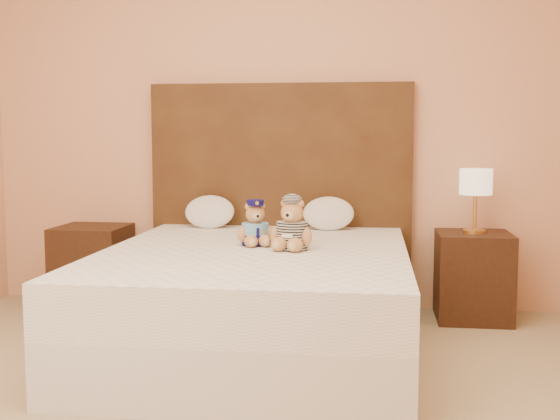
{
  "coord_description": "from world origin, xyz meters",
  "views": [
    {
      "loc": [
        0.61,
        -2.45,
        1.15
      ],
      "look_at": [
        0.1,
        1.45,
        0.73
      ],
      "focal_mm": 45.0,
      "sensor_mm": 36.0,
      "label": 1
    }
  ],
  "objects_px": {
    "nightstand_right": "(473,276)",
    "teddy_prisoner": "(292,224)",
    "teddy_police": "(255,223)",
    "pillow_left": "(210,210)",
    "lamp": "(476,185)",
    "pillow_right": "(328,212)",
    "nightstand_left": "(92,267)",
    "bed": "(256,299)"
  },
  "relations": [
    {
      "from": "nightstand_right",
      "to": "teddy_prisoner",
      "type": "bearing_deg",
      "value": -143.07
    },
    {
      "from": "teddy_police",
      "to": "pillow_left",
      "type": "bearing_deg",
      "value": 99.02
    },
    {
      "from": "lamp",
      "to": "pillow_right",
      "type": "height_order",
      "value": "lamp"
    },
    {
      "from": "lamp",
      "to": "nightstand_left",
      "type": "bearing_deg",
      "value": 180.0
    },
    {
      "from": "nightstand_left",
      "to": "teddy_police",
      "type": "distance_m",
      "value": 1.46
    },
    {
      "from": "teddy_police",
      "to": "teddy_prisoner",
      "type": "bearing_deg",
      "value": -50.93
    },
    {
      "from": "nightstand_right",
      "to": "nightstand_left",
      "type": "bearing_deg",
      "value": 180.0
    },
    {
      "from": "nightstand_left",
      "to": "pillow_right",
      "type": "relative_size",
      "value": 1.67
    },
    {
      "from": "nightstand_right",
      "to": "pillow_right",
      "type": "distance_m",
      "value": 0.99
    },
    {
      "from": "nightstand_left",
      "to": "teddy_prisoner",
      "type": "relative_size",
      "value": 2.01
    },
    {
      "from": "lamp",
      "to": "teddy_prisoner",
      "type": "xyz_separation_m",
      "value": [
        -1.05,
        -0.79,
        -0.16
      ]
    },
    {
      "from": "teddy_police",
      "to": "pillow_left",
      "type": "height_order",
      "value": "teddy_police"
    },
    {
      "from": "lamp",
      "to": "pillow_left",
      "type": "xyz_separation_m",
      "value": [
        -1.7,
        0.03,
        -0.18
      ]
    },
    {
      "from": "pillow_right",
      "to": "bed",
      "type": "bearing_deg",
      "value": -112.07
    },
    {
      "from": "lamp",
      "to": "teddy_police",
      "type": "distance_m",
      "value": 1.45
    },
    {
      "from": "nightstand_right",
      "to": "teddy_prisoner",
      "type": "xyz_separation_m",
      "value": [
        -1.05,
        -0.79,
        0.41
      ]
    },
    {
      "from": "bed",
      "to": "teddy_police",
      "type": "relative_size",
      "value": 8.04
    },
    {
      "from": "nightstand_right",
      "to": "pillow_left",
      "type": "distance_m",
      "value": 1.74
    },
    {
      "from": "nightstand_right",
      "to": "lamp",
      "type": "relative_size",
      "value": 1.38
    },
    {
      "from": "nightstand_left",
      "to": "pillow_left",
      "type": "height_order",
      "value": "pillow_left"
    },
    {
      "from": "teddy_prisoner",
      "to": "pillow_left",
      "type": "height_order",
      "value": "teddy_prisoner"
    },
    {
      "from": "bed",
      "to": "nightstand_left",
      "type": "relative_size",
      "value": 3.64
    },
    {
      "from": "pillow_right",
      "to": "pillow_left",
      "type": "bearing_deg",
      "value": 180.0
    },
    {
      "from": "lamp",
      "to": "teddy_police",
      "type": "relative_size",
      "value": 1.61
    },
    {
      "from": "nightstand_right",
      "to": "pillow_left",
      "type": "bearing_deg",
      "value": 178.99
    },
    {
      "from": "pillow_right",
      "to": "teddy_police",
      "type": "bearing_deg",
      "value": -117.1
    },
    {
      "from": "pillow_left",
      "to": "pillow_right",
      "type": "relative_size",
      "value": 1.0
    },
    {
      "from": "bed",
      "to": "teddy_police",
      "type": "xyz_separation_m",
      "value": [
        -0.02,
        0.13,
        0.4
      ]
    },
    {
      "from": "pillow_left",
      "to": "nightstand_left",
      "type": "bearing_deg",
      "value": -177.87
    },
    {
      "from": "teddy_police",
      "to": "nightstand_left",
      "type": "bearing_deg",
      "value": 129.28
    },
    {
      "from": "teddy_police",
      "to": "pillow_right",
      "type": "height_order",
      "value": "teddy_police"
    },
    {
      "from": "lamp",
      "to": "pillow_right",
      "type": "bearing_deg",
      "value": 178.12
    },
    {
      "from": "nightstand_right",
      "to": "pillow_left",
      "type": "xyz_separation_m",
      "value": [
        -1.7,
        0.03,
        0.39
      ]
    },
    {
      "from": "lamp",
      "to": "pillow_right",
      "type": "distance_m",
      "value": 0.93
    },
    {
      "from": "nightstand_right",
      "to": "lamp",
      "type": "xyz_separation_m",
      "value": [
        -0.0,
        0.0,
        0.57
      ]
    },
    {
      "from": "bed",
      "to": "nightstand_right",
      "type": "relative_size",
      "value": 3.64
    },
    {
      "from": "nightstand_left",
      "to": "teddy_police",
      "type": "bearing_deg",
      "value": -28.71
    },
    {
      "from": "nightstand_left",
      "to": "teddy_prisoner",
      "type": "xyz_separation_m",
      "value": [
        1.45,
        -0.79,
        0.41
      ]
    },
    {
      "from": "pillow_left",
      "to": "pillow_right",
      "type": "height_order",
      "value": "same"
    },
    {
      "from": "bed",
      "to": "pillow_right",
      "type": "xyz_separation_m",
      "value": [
        0.34,
        0.83,
        0.39
      ]
    },
    {
      "from": "nightstand_left",
      "to": "nightstand_right",
      "type": "xyz_separation_m",
      "value": [
        2.5,
        0.0,
        0.0
      ]
    },
    {
      "from": "teddy_police",
      "to": "teddy_prisoner",
      "type": "height_order",
      "value": "teddy_prisoner"
    }
  ]
}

